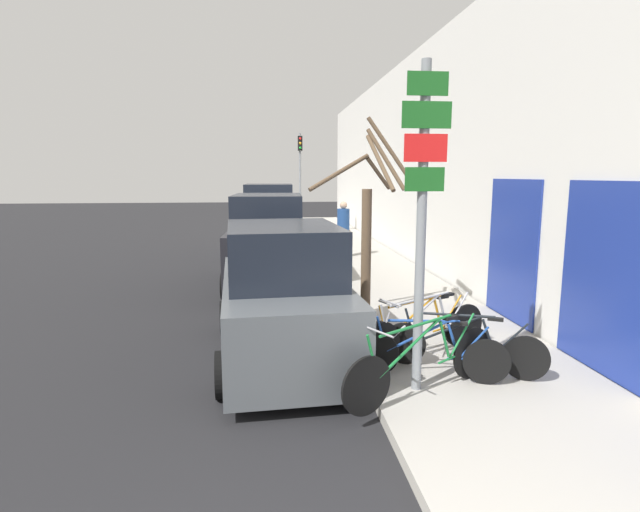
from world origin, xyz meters
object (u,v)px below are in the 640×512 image
(parked_car_0, at_px, (283,299))
(traffic_light, at_px, (300,170))
(bicycle_3, at_px, (426,332))
(street_tree, at_px, (369,226))
(bicycle_0, at_px, (424,363))
(parked_car_2, at_px, (269,223))
(signpost, at_px, (422,215))
(bicycle_2, at_px, (463,346))
(pedestrian_near, at_px, (343,225))
(bicycle_4, at_px, (421,330))
(parked_car_1, at_px, (269,245))
(bicycle_1, at_px, (430,353))

(parked_car_0, xyz_separation_m, traffic_light, (1.33, 15.18, 2.08))
(bicycle_3, xyz_separation_m, street_tree, (-0.36, 2.39, 1.32))
(bicycle_0, relative_size, traffic_light, 0.49)
(parked_car_0, distance_m, parked_car_2, 10.52)
(bicycle_0, height_order, parked_car_2, parked_car_2)
(parked_car_2, bearing_deg, signpost, -80.00)
(bicycle_0, relative_size, bicycle_2, 1.13)
(bicycle_2, relative_size, pedestrian_near, 1.08)
(bicycle_4, bearing_deg, bicycle_2, -177.40)
(bicycle_4, bearing_deg, parked_car_2, -13.44)
(pedestrian_near, bearing_deg, signpost, -100.10)
(parked_car_0, distance_m, pedestrian_near, 8.95)
(parked_car_1, bearing_deg, bicycle_2, -65.17)
(bicycle_0, xyz_separation_m, bicycle_3, (0.41, 1.20, 0.00))
(street_tree, bearing_deg, parked_car_2, 101.64)
(parked_car_0, bearing_deg, pedestrian_near, 71.57)
(traffic_light, bearing_deg, bicycle_3, -87.36)
(pedestrian_near, bearing_deg, traffic_light, 91.88)
(parked_car_0, height_order, pedestrian_near, parked_car_0)
(bicycle_0, height_order, parked_car_0, parked_car_0)
(bicycle_1, relative_size, parked_car_1, 0.42)
(parked_car_0, xyz_separation_m, parked_car_1, (-0.18, 5.13, 0.12))
(bicycle_3, xyz_separation_m, parked_car_0, (-2.06, 0.63, 0.39))
(parked_car_0, relative_size, street_tree, 1.15)
(bicycle_1, bearing_deg, pedestrian_near, 16.82)
(parked_car_2, bearing_deg, traffic_light, 74.72)
(bicycle_1, relative_size, bicycle_3, 0.88)
(parked_car_0, bearing_deg, bicycle_0, -51.65)
(bicycle_3, bearing_deg, parked_car_0, 46.83)
(bicycle_3, distance_m, parked_car_2, 11.38)
(bicycle_0, height_order, bicycle_2, bicycle_0)
(bicycle_1, height_order, bicycle_4, bicycle_4)
(bicycle_0, xyz_separation_m, bicycle_1, (0.24, 0.46, -0.05))
(signpost, distance_m, parked_car_2, 12.35)
(bicycle_2, distance_m, parked_car_0, 2.71)
(bicycle_2, bearing_deg, bicycle_0, 158.26)
(bicycle_1, distance_m, parked_car_2, 12.08)
(bicycle_2, height_order, pedestrian_near, pedestrian_near)
(bicycle_0, distance_m, bicycle_3, 1.27)
(bicycle_4, height_order, parked_car_0, parked_car_0)
(parked_car_0, bearing_deg, bicycle_4, -16.70)
(bicycle_2, bearing_deg, bicycle_1, 138.24)
(parked_car_1, height_order, traffic_light, traffic_light)
(parked_car_2, height_order, street_tree, street_tree)
(parked_car_2, relative_size, street_tree, 1.17)
(bicycle_0, bearing_deg, bicycle_3, -47.93)
(bicycle_0, bearing_deg, bicycle_1, -56.57)
(bicycle_0, relative_size, pedestrian_near, 1.22)
(bicycle_1, xyz_separation_m, bicycle_4, (0.16, 0.90, 0.02))
(street_tree, bearing_deg, traffic_light, 91.55)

